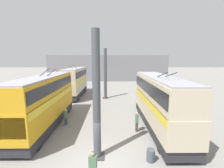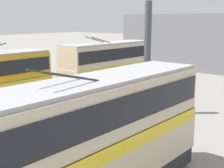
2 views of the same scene
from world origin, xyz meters
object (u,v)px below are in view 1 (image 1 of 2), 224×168
Objects in this scene: person_by_left_row at (137,121)px; person_aisle_foreground at (93,166)px; oil_drum at (151,155)px; bus_right_mid at (44,99)px; person_by_right_row at (66,116)px; bus_right_far at (75,80)px; bus_left_near at (159,99)px.

person_aisle_foreground is (-5.60, 3.31, -0.10)m from person_by_left_row.
oil_drum is at bearing 121.78° from person_aisle_foreground.
person_by_right_row is at bearing -78.66° from bus_right_mid.
bus_left_near is at bearing -140.01° from bus_right_far.
person_by_right_row is (7.08, 3.55, 0.01)m from person_aisle_foreground.
bus_right_far reaches higher than bus_right_mid.
bus_left_near is 2.94m from person_by_left_row.
person_by_right_row is (0.74, 9.04, -1.91)m from bus_left_near.
oil_drum is (-4.81, 1.98, -2.40)m from bus_left_near.
oil_drum is (-4.08, -0.20, -0.57)m from person_by_left_row.
bus_right_mid is at bearing -132.96° from person_aisle_foreground.
bus_right_far is at bearing -156.11° from person_aisle_foreground.
person_aisle_foreground is at bearing 58.63° from person_by_left_row.
person_by_left_row reaches higher than oil_drum.
bus_right_far reaches higher than bus_left_near.
person_by_left_row is at bearing -10.35° from person_by_right_row.
bus_right_mid is 5.81× the size of person_by_left_row.
person_by_left_row is (-0.74, 2.19, -1.82)m from bus_left_near.
bus_right_far is 12.52m from person_by_right_row.
person_by_left_row is at bearing 108.60° from bus_left_near.
person_by_right_row reaches higher than person_aisle_foreground.
bus_right_far reaches higher than person_by_left_row.
person_by_right_row is (-12.23, -1.84, -1.95)m from bus_right_far.
bus_right_mid is 8.95m from person_by_left_row.
bus_left_near is 9.27m from person_by_right_row.
bus_right_mid reaches higher than person_aisle_foreground.
oil_drum is (-5.19, -8.90, -2.40)m from bus_right_mid.
person_by_left_row is at bearing 2.87° from oil_drum.
bus_right_mid is 6.40× the size of person_aisle_foreground.
oil_drum is at bearing -36.37° from person_by_right_row.
bus_right_mid is 2.68m from person_by_right_row.
person_by_right_row is at bearing 51.81° from oil_drum.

